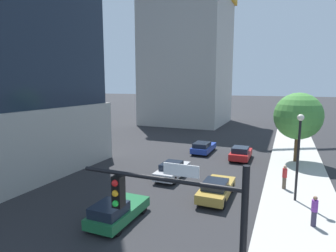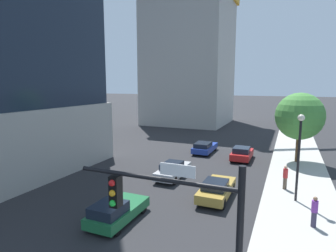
% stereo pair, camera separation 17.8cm
% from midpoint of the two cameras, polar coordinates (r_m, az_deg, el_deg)
% --- Properties ---
extents(sidewalk, '(4.95, 120.00, 0.15)m').
position_cam_midpoint_polar(sidewalk, '(24.20, 24.72, -11.37)').
color(sidewalk, '#B2AFA8').
rests_on(sidewalk, ground).
extents(construction_building, '(22.02, 16.47, 37.64)m').
position_cam_midpoint_polar(construction_building, '(58.80, 3.94, 15.41)').
color(construction_building, '#B2AFA8').
rests_on(construction_building, ground).
extents(traffic_light_pole, '(5.36, 0.48, 5.69)m').
position_cam_midpoint_polar(traffic_light_pole, '(8.84, 2.03, -18.36)').
color(traffic_light_pole, black).
rests_on(traffic_light_pole, sidewalk).
extents(street_lamp, '(0.44, 0.44, 5.89)m').
position_cam_midpoint_polar(street_lamp, '(20.50, 24.77, -3.49)').
color(street_lamp, black).
rests_on(street_lamp, sidewalk).
extents(street_tree, '(4.69, 4.69, 7.00)m').
position_cam_midpoint_polar(street_tree, '(30.98, 24.73, 1.82)').
color(street_tree, brown).
rests_on(street_tree, sidewalk).
extents(car_blue, '(1.94, 4.57, 1.33)m').
position_cam_midpoint_polar(car_blue, '(33.21, 7.01, -4.28)').
color(car_blue, '#233D9E').
rests_on(car_blue, ground).
extents(car_gold, '(1.83, 4.65, 1.39)m').
position_cam_midpoint_polar(car_gold, '(20.45, 9.52, -12.44)').
color(car_gold, '#AD8938').
rests_on(car_gold, ground).
extents(car_green, '(1.91, 4.26, 1.41)m').
position_cam_midpoint_polar(car_green, '(17.25, -10.70, -16.67)').
color(car_green, '#1E6638').
rests_on(car_green, ground).
extents(car_silver, '(1.73, 4.57, 1.39)m').
position_cam_midpoint_polar(car_silver, '(24.37, 0.68, -8.88)').
color(car_silver, '#B7B7BC').
rests_on(car_silver, ground).
extents(car_red, '(1.91, 4.06, 1.43)m').
position_cam_midpoint_polar(car_red, '(30.95, 14.36, -5.37)').
color(car_red, red).
rests_on(car_red, ground).
extents(pedestrian_purple_shirt, '(0.34, 0.34, 1.75)m').
position_cam_midpoint_polar(pedestrian_purple_shirt, '(18.09, 27.28, -15.03)').
color(pedestrian_purple_shirt, '#38334C').
rests_on(pedestrian_purple_shirt, sidewalk).
extents(pedestrian_red_shirt, '(0.34, 0.34, 1.81)m').
position_cam_midpoint_polar(pedestrian_red_shirt, '(23.16, 22.35, -9.49)').
color(pedestrian_red_shirt, brown).
rests_on(pedestrian_red_shirt, sidewalk).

